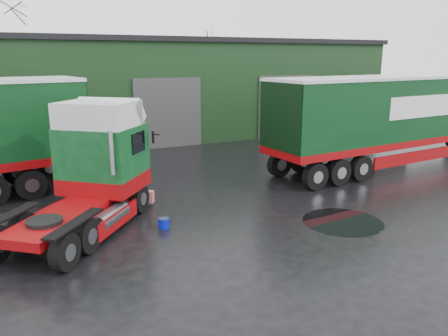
{
  "coord_description": "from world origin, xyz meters",
  "views": [
    {
      "loc": [
        -5.67,
        -10.3,
        5.14
      ],
      "look_at": [
        0.01,
        1.96,
        1.7
      ],
      "focal_mm": 35.0,
      "sensor_mm": 36.0,
      "label": 1
    }
  ],
  "objects_px": {
    "wash_bucket": "(164,223)",
    "tree_back_b": "(196,72)",
    "warehouse": "(141,87)",
    "hero_tractor": "(73,172)",
    "lorry_right": "(387,122)",
    "tree_back_a": "(12,62)"
  },
  "relations": [
    {
      "from": "tree_back_a",
      "to": "tree_back_b",
      "type": "distance_m",
      "value": 16.03
    },
    {
      "from": "hero_tractor",
      "to": "wash_bucket",
      "type": "relative_size",
      "value": 18.13
    },
    {
      "from": "hero_tractor",
      "to": "tree_back_a",
      "type": "relative_size",
      "value": 0.65
    },
    {
      "from": "wash_bucket",
      "to": "tree_back_b",
      "type": "height_order",
      "value": "tree_back_b"
    },
    {
      "from": "hero_tractor",
      "to": "tree_back_b",
      "type": "xyz_separation_m",
      "value": [
        14.5,
        27.37,
        1.83
      ]
    },
    {
      "from": "wash_bucket",
      "to": "warehouse",
      "type": "bearing_deg",
      "value": 77.37
    },
    {
      "from": "warehouse",
      "to": "lorry_right",
      "type": "bearing_deg",
      "value": -62.23
    },
    {
      "from": "wash_bucket",
      "to": "tree_back_b",
      "type": "relative_size",
      "value": 0.05
    },
    {
      "from": "warehouse",
      "to": "tree_back_b",
      "type": "height_order",
      "value": "tree_back_b"
    },
    {
      "from": "hero_tractor",
      "to": "tree_back_b",
      "type": "distance_m",
      "value": 31.03
    },
    {
      "from": "hero_tractor",
      "to": "tree_back_b",
      "type": "relative_size",
      "value": 0.82
    },
    {
      "from": "tree_back_a",
      "to": "hero_tractor",
      "type": "bearing_deg",
      "value": -86.86
    },
    {
      "from": "lorry_right",
      "to": "tree_back_b",
      "type": "height_order",
      "value": "tree_back_b"
    },
    {
      "from": "hero_tractor",
      "to": "wash_bucket",
      "type": "bearing_deg",
      "value": 23.03
    },
    {
      "from": "warehouse",
      "to": "lorry_right",
      "type": "xyz_separation_m",
      "value": [
        7.9,
        -15.0,
        -0.98
      ]
    },
    {
      "from": "warehouse",
      "to": "wash_bucket",
      "type": "distance_m",
      "value": 18.76
    },
    {
      "from": "warehouse",
      "to": "wash_bucket",
      "type": "relative_size",
      "value": 95.08
    },
    {
      "from": "hero_tractor",
      "to": "tree_back_a",
      "type": "height_order",
      "value": "tree_back_a"
    },
    {
      "from": "hero_tractor",
      "to": "lorry_right",
      "type": "bearing_deg",
      "value": 48.2
    },
    {
      "from": "warehouse",
      "to": "tree_back_b",
      "type": "distance_m",
      "value": 12.82
    },
    {
      "from": "tree_back_b",
      "to": "hero_tractor",
      "type": "bearing_deg",
      "value": -117.91
    },
    {
      "from": "warehouse",
      "to": "tree_back_a",
      "type": "height_order",
      "value": "tree_back_a"
    }
  ]
}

